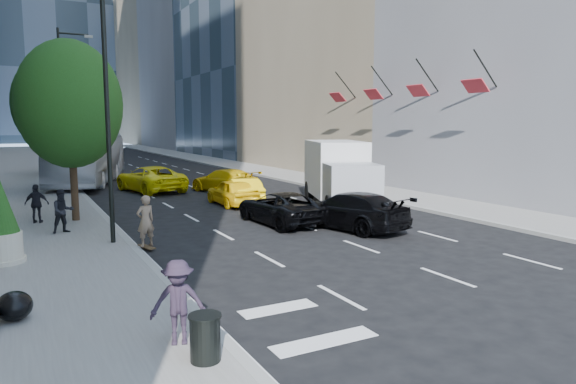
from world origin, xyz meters
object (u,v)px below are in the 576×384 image
black_sedan_mercedes (349,210)px  planter_shrub (0,219)px  black_sedan_lincoln (281,208)px  box_truck (339,174)px  city_bus (89,158)px  trash_can (205,339)px  skateboarder (146,224)px

black_sedan_mercedes → planter_shrub: bearing=-14.6°
black_sedan_lincoln → box_truck: size_ratio=0.66×
black_sedan_lincoln → black_sedan_mercedes: black_sedan_mercedes is taller
black_sedan_mercedes → city_bus: (-7.20, 21.54, 1.07)m
trash_can → planter_shrub: planter_shrub is taller
planter_shrub → black_sedan_lincoln: bearing=12.1°
trash_can → planter_shrub: bearing=110.0°
skateboarder → black_sedan_mercedes: (8.00, -0.28, -0.11)m
trash_can → planter_shrub: 9.40m
black_sedan_mercedes → city_bus: 22.74m
black_sedan_mercedes → box_truck: size_ratio=0.70×
skateboarder → trash_can: size_ratio=2.19×
trash_can → planter_shrub: (-3.20, 8.79, 0.90)m
trash_can → skateboarder: bearing=83.7°
black_sedan_lincoln → skateboarder: bearing=15.0°
black_sedan_lincoln → city_bus: (-5.30, 19.26, 1.15)m
skateboarder → trash_can: skateboarder is taller
black_sedan_lincoln → city_bus: city_bus is taller
skateboarder → black_sedan_lincoln: 6.42m
city_bus → box_truck: city_bus is taller
black_sedan_mercedes → black_sedan_lincoln: bearing=-64.5°
box_truck → trash_can: bearing=-110.5°
black_sedan_lincoln → black_sedan_mercedes: size_ratio=0.94×
skateboarder → black_sedan_mercedes: bearing=162.6°
black_sedan_mercedes → skateboarder: bearing=-16.3°
black_sedan_lincoln → box_truck: 5.37m
city_bus → black_sedan_mercedes: bearing=-54.1°
skateboarder → planter_shrub: size_ratio=0.64×
black_sedan_mercedes → trash_can: black_sedan_mercedes is taller
black_sedan_lincoln → planter_shrub: size_ratio=1.79×
black_sedan_mercedes → planter_shrub: planter_shrub is taller
skateboarder → box_truck: (10.71, 4.56, 0.82)m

